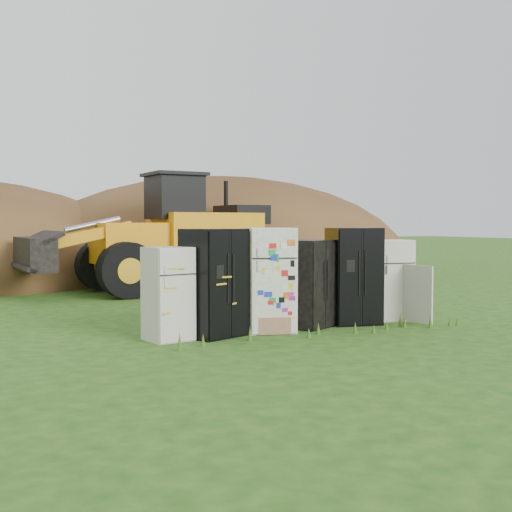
{
  "coord_description": "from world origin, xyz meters",
  "views": [
    {
      "loc": [
        -6.17,
        -10.01,
        1.96
      ],
      "look_at": [
        0.3,
        2.0,
        1.25
      ],
      "focal_mm": 45.0,
      "sensor_mm": 36.0,
      "label": 1
    }
  ],
  "objects": [
    {
      "name": "ground",
      "position": [
        0.0,
        0.0,
        0.0
      ],
      "size": [
        120.0,
        120.0,
        0.0
      ],
      "primitive_type": "plane",
      "color": "#1C4A13",
      "rests_on": "ground"
    },
    {
      "name": "fridge_leftmost",
      "position": [
        -2.44,
        0.01,
        0.78
      ],
      "size": [
        0.77,
        0.74,
        1.55
      ],
      "primitive_type": null,
      "rotation": [
        0.0,
        0.0,
        0.13
      ],
      "color": "silver",
      "rests_on": "ground"
    },
    {
      "name": "fridge_black_side",
      "position": [
        -1.61,
        -0.01,
        0.93
      ],
      "size": [
        1.15,
        1.02,
        1.85
      ],
      "primitive_type": null,
      "rotation": [
        0.0,
        0.0,
        0.31
      ],
      "color": "black",
      "rests_on": "ground"
    },
    {
      "name": "fridge_sticker",
      "position": [
        -0.51,
        -0.04,
        0.93
      ],
      "size": [
        1.03,
        0.99,
        1.86
      ],
      "primitive_type": null,
      "rotation": [
        0.0,
        0.0,
        -0.32
      ],
      "color": "white",
      "rests_on": "ground"
    },
    {
      "name": "fridge_dark_mid",
      "position": [
        0.34,
        -0.0,
        0.82
      ],
      "size": [
        1.04,
        0.96,
        1.63
      ],
      "primitive_type": null,
      "rotation": [
        0.0,
        0.0,
        0.42
      ],
      "color": "black",
      "rests_on": "ground"
    },
    {
      "name": "fridge_black_right",
      "position": [
        1.35,
        -0.03,
        0.93
      ],
      "size": [
        1.1,
        0.99,
        1.86
      ],
      "primitive_type": null,
      "rotation": [
        0.0,
        0.0,
        -0.26
      ],
      "color": "black",
      "rests_on": "ground"
    },
    {
      "name": "fridge_open_door",
      "position": [
        2.33,
        0.04,
        0.81
      ],
      "size": [
        0.86,
        0.82,
        1.61
      ],
      "primitive_type": null,
      "rotation": [
        0.0,
        0.0,
        -0.22
      ],
      "color": "silver",
      "rests_on": "ground"
    },
    {
      "name": "wheel_loader",
      "position": [
        -0.4,
        7.16,
        1.68
      ],
      "size": [
        7.02,
        2.98,
        3.36
      ],
      "primitive_type": null,
      "rotation": [
        0.0,
        0.0,
        0.02
      ],
      "color": "orange",
      "rests_on": "ground"
    },
    {
      "name": "dirt_mound_right",
      "position": [
        4.47,
        12.61,
        0.0
      ],
      "size": [
        16.25,
        11.92,
        7.49
      ],
      "primitive_type": "ellipsoid",
      "color": "#3F2914",
      "rests_on": "ground"
    },
    {
      "name": "dirt_mound_back",
      "position": [
        -0.27,
        17.93,
        0.0
      ],
      "size": [
        16.83,
        11.22,
        5.3
      ],
      "primitive_type": "ellipsoid",
      "color": "#3F2914",
      "rests_on": "ground"
    }
  ]
}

